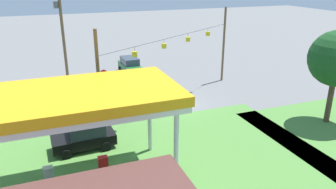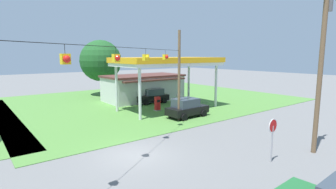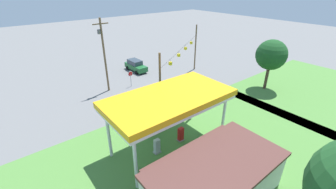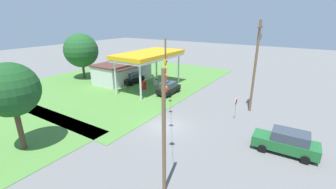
{
  "view_description": "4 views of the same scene",
  "coord_description": "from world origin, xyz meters",
  "px_view_note": "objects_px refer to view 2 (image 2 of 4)",
  "views": [
    {
      "loc": [
        10.87,
        26.26,
        11.46
      ],
      "look_at": [
        1.74,
        2.47,
        2.06
      ],
      "focal_mm": 35.0,
      "sensor_mm": 36.0,
      "label": 1
    },
    {
      "loc": [
        -7.64,
        -13.14,
        5.98
      ],
      "look_at": [
        3.7,
        1.47,
        3.2
      ],
      "focal_mm": 28.0,
      "sensor_mm": 36.0,
      "label": 2
    },
    {
      "loc": [
        21.18,
        23.39,
        14.77
      ],
      "look_at": [
        5.46,
        3.58,
        2.07
      ],
      "focal_mm": 24.0,
      "sensor_mm": 36.0,
      "label": 3
    },
    {
      "loc": [
        -17.64,
        -11.66,
        10.77
      ],
      "look_at": [
        4.38,
        2.45,
        1.8
      ],
      "focal_mm": 24.0,
      "sensor_mm": 36.0,
      "label": 4
    }
  ],
  "objects_px": {
    "car_at_pumps_front": "(187,108)",
    "car_at_pumps_rear": "(152,96)",
    "gas_station_canopy": "(168,62)",
    "tree_behind_station": "(101,61)",
    "utility_pole_main": "(322,56)",
    "fuel_pump_near": "(157,104)",
    "gas_station_store": "(144,87)",
    "fuel_pump_far": "(179,101)",
    "stop_sign_roadside": "(273,131)"
  },
  "relations": [
    {
      "from": "gas_station_canopy",
      "to": "fuel_pump_near",
      "type": "relative_size",
      "value": 7.6
    },
    {
      "from": "gas_station_store",
      "to": "car_at_pumps_front",
      "type": "height_order",
      "value": "gas_station_store"
    },
    {
      "from": "stop_sign_roadside",
      "to": "fuel_pump_far",
      "type": "bearing_deg",
      "value": -111.35
    },
    {
      "from": "car_at_pumps_rear",
      "to": "fuel_pump_far",
      "type": "bearing_deg",
      "value": 106.3
    },
    {
      "from": "gas_station_canopy",
      "to": "tree_behind_station",
      "type": "xyz_separation_m",
      "value": [
        -1.64,
        14.17,
        -0.07
      ]
    },
    {
      "from": "car_at_pumps_front",
      "to": "car_at_pumps_rear",
      "type": "height_order",
      "value": "car_at_pumps_front"
    },
    {
      "from": "car_at_pumps_front",
      "to": "gas_station_store",
      "type": "bearing_deg",
      "value": 77.22
    },
    {
      "from": "gas_station_store",
      "to": "tree_behind_station",
      "type": "xyz_separation_m",
      "value": [
        -2.66,
        7.45,
        3.44
      ]
    },
    {
      "from": "gas_station_canopy",
      "to": "tree_behind_station",
      "type": "distance_m",
      "value": 14.27
    },
    {
      "from": "gas_station_canopy",
      "to": "car_at_pumps_front",
      "type": "bearing_deg",
      "value": -103.4
    },
    {
      "from": "fuel_pump_far",
      "to": "car_at_pumps_rear",
      "type": "relative_size",
      "value": 0.36
    },
    {
      "from": "fuel_pump_far",
      "to": "utility_pole_main",
      "type": "distance_m",
      "value": 16.91
    },
    {
      "from": "car_at_pumps_front",
      "to": "tree_behind_station",
      "type": "distance_m",
      "value": 18.82
    },
    {
      "from": "gas_station_store",
      "to": "tree_behind_station",
      "type": "height_order",
      "value": "tree_behind_station"
    },
    {
      "from": "stop_sign_roadside",
      "to": "utility_pole_main",
      "type": "distance_m",
      "value": 5.43
    },
    {
      "from": "gas_station_store",
      "to": "fuel_pump_far",
      "type": "height_order",
      "value": "gas_station_store"
    },
    {
      "from": "car_at_pumps_front",
      "to": "car_at_pumps_rear",
      "type": "bearing_deg",
      "value": 76.77
    },
    {
      "from": "car_at_pumps_rear",
      "to": "stop_sign_roadside",
      "type": "xyz_separation_m",
      "value": [
        -5.0,
        -19.24,
        0.87
      ]
    },
    {
      "from": "fuel_pump_near",
      "to": "fuel_pump_far",
      "type": "height_order",
      "value": "same"
    },
    {
      "from": "car_at_pumps_front",
      "to": "car_at_pumps_rear",
      "type": "xyz_separation_m",
      "value": [
        1.6,
        8.3,
        -0.01
      ]
    },
    {
      "from": "gas_station_canopy",
      "to": "stop_sign_roadside",
      "type": "relative_size",
      "value": 4.67
    },
    {
      "from": "utility_pole_main",
      "to": "car_at_pumps_rear",
      "type": "bearing_deg",
      "value": 85.62
    },
    {
      "from": "car_at_pumps_front",
      "to": "fuel_pump_near",
      "type": "bearing_deg",
      "value": 94.78
    },
    {
      "from": "utility_pole_main",
      "to": "tree_behind_station",
      "type": "distance_m",
      "value": 30.11
    },
    {
      "from": "stop_sign_roadside",
      "to": "tree_behind_station",
      "type": "height_order",
      "value": "tree_behind_station"
    },
    {
      "from": "gas_station_store",
      "to": "fuel_pump_near",
      "type": "distance_m",
      "value": 7.25
    },
    {
      "from": "car_at_pumps_rear",
      "to": "gas_station_store",
      "type": "bearing_deg",
      "value": -94.89
    },
    {
      "from": "fuel_pump_near",
      "to": "tree_behind_station",
      "type": "relative_size",
      "value": 0.19
    },
    {
      "from": "fuel_pump_near",
      "to": "stop_sign_roadside",
      "type": "distance_m",
      "value": 15.41
    },
    {
      "from": "fuel_pump_far",
      "to": "car_at_pumps_front",
      "type": "distance_m",
      "value": 4.85
    },
    {
      "from": "stop_sign_roadside",
      "to": "gas_station_canopy",
      "type": "bearing_deg",
      "value": -106.22
    },
    {
      "from": "car_at_pumps_front",
      "to": "tree_behind_station",
      "type": "height_order",
      "value": "tree_behind_station"
    },
    {
      "from": "car_at_pumps_front",
      "to": "tree_behind_station",
      "type": "relative_size",
      "value": 0.53
    },
    {
      "from": "gas_station_canopy",
      "to": "gas_station_store",
      "type": "relative_size",
      "value": 1.13
    },
    {
      "from": "fuel_pump_far",
      "to": "tree_behind_station",
      "type": "distance_m",
      "value": 15.18
    },
    {
      "from": "utility_pole_main",
      "to": "tree_behind_station",
      "type": "relative_size",
      "value": 1.29
    },
    {
      "from": "tree_behind_station",
      "to": "car_at_pumps_rear",
      "type": "bearing_deg",
      "value": -77.35
    },
    {
      "from": "fuel_pump_near",
      "to": "tree_behind_station",
      "type": "height_order",
      "value": "tree_behind_station"
    },
    {
      "from": "utility_pole_main",
      "to": "tree_behind_station",
      "type": "bearing_deg",
      "value": 91.36
    },
    {
      "from": "car_at_pumps_rear",
      "to": "utility_pole_main",
      "type": "height_order",
      "value": "utility_pole_main"
    },
    {
      "from": "gas_station_canopy",
      "to": "tree_behind_station",
      "type": "relative_size",
      "value": 1.43
    },
    {
      "from": "fuel_pump_near",
      "to": "car_at_pumps_rear",
      "type": "bearing_deg",
      "value": 62.95
    },
    {
      "from": "gas_station_canopy",
      "to": "tree_behind_station",
      "type": "height_order",
      "value": "tree_behind_station"
    },
    {
      "from": "fuel_pump_far",
      "to": "gas_station_store",
      "type": "bearing_deg",
      "value": 94.15
    },
    {
      "from": "gas_station_canopy",
      "to": "stop_sign_roadside",
      "type": "height_order",
      "value": "gas_station_canopy"
    },
    {
      "from": "gas_station_canopy",
      "to": "stop_sign_roadside",
      "type": "bearing_deg",
      "value": -106.22
    },
    {
      "from": "gas_station_store",
      "to": "car_at_pumps_rear",
      "type": "relative_size",
      "value": 2.4
    },
    {
      "from": "car_at_pumps_rear",
      "to": "gas_station_canopy",
      "type": "bearing_deg",
      "value": 85.73
    },
    {
      "from": "gas_station_canopy",
      "to": "car_at_pumps_front",
      "type": "xyz_separation_m",
      "value": [
        -0.99,
        -4.16,
        -4.28
      ]
    },
    {
      "from": "tree_behind_station",
      "to": "utility_pole_main",
      "type": "bearing_deg",
      "value": -88.64
    }
  ]
}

